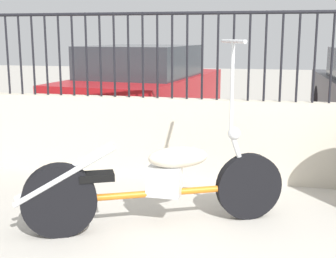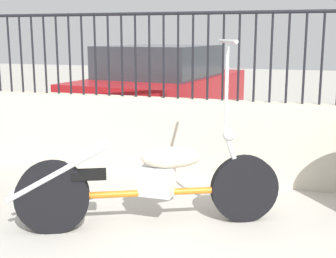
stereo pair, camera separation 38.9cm
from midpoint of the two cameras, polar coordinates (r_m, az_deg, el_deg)
low_wall at (r=5.14m, az=8.33°, el=-1.57°), size 8.66×0.18×0.90m
fence_railing at (r=5.01m, az=8.68°, el=10.18°), size 8.66×0.04×0.94m
motorcycle_orange at (r=3.91m, az=-5.72°, el=-6.85°), size 2.10×1.09×1.56m
car_red at (r=8.38m, az=-4.26°, el=5.28°), size 2.28×4.29×1.41m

